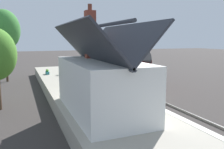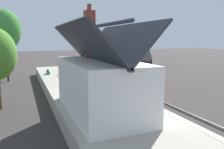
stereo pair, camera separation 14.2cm
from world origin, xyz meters
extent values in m
plane|color=#383330|center=(0.00, 0.00, 0.00)|extent=(160.00, 160.00, 0.00)
cube|color=#A39B8C|center=(0.00, 3.68, 0.50)|extent=(32.00, 5.36, 1.00)
cube|color=beige|center=(0.00, 1.18, 1.01)|extent=(32.00, 0.36, 0.02)
cube|color=gray|center=(0.00, -1.62, 0.07)|extent=(52.00, 0.08, 0.14)
cube|color=gray|center=(0.00, -0.18, 0.07)|extent=(52.00, 0.08, 0.14)
cube|color=black|center=(5.77, -0.90, 0.35)|extent=(9.76, 2.29, 0.70)
cube|color=maroon|center=(5.77, -0.90, 1.85)|extent=(10.60, 2.70, 2.30)
cylinder|color=#515154|center=(5.77, -0.90, 3.00)|extent=(10.60, 2.65, 2.65)
cube|color=black|center=(5.77, 0.47, 2.14)|extent=(9.01, 0.03, 0.80)
cylinder|color=black|center=(8.95, -0.90, 0.35)|extent=(0.70, 2.16, 0.70)
cylinder|color=black|center=(2.59, -0.90, 0.35)|extent=(0.70, 2.16, 0.70)
cube|color=black|center=(11.09, -0.90, 2.25)|extent=(0.04, 2.16, 0.90)
cylinder|color=#F2EDCC|center=(11.11, -0.90, 1.27)|extent=(0.06, 0.24, 0.24)
cube|color=red|center=(11.15, -0.90, 0.82)|extent=(0.16, 2.56, 0.24)
cube|color=white|center=(-5.22, 4.35, 2.34)|extent=(6.93, 3.21, 2.68)
cube|color=#2D3038|center=(-5.22, 3.55, 4.55)|extent=(7.43, 1.85, 2.01)
cube|color=#2D3038|center=(-5.22, 5.15, 4.55)|extent=(7.43, 1.85, 2.01)
cylinder|color=#2D3038|center=(-5.22, 4.35, 5.43)|extent=(7.43, 0.16, 0.16)
cube|color=brown|center=(-3.43, 4.35, 5.02)|extent=(0.56, 0.56, 2.69)
cylinder|color=brown|center=(-3.43, 4.35, 6.55)|extent=(0.24, 0.24, 0.36)
cube|color=teal|center=(-4.45, 2.73, 2.05)|extent=(0.90, 0.06, 2.10)
cube|color=teal|center=(-5.85, 2.73, 2.70)|extent=(0.80, 0.05, 1.10)
cube|color=teal|center=(-3.05, 2.73, 2.70)|extent=(0.80, 0.05, 1.10)
cube|color=brown|center=(2.63, 3.22, 1.45)|extent=(1.42, 0.46, 0.06)
cube|color=brown|center=(2.64, 3.04, 1.68)|extent=(1.40, 0.17, 0.40)
cube|color=black|center=(2.07, 3.19, 1.22)|extent=(0.08, 0.36, 0.44)
cube|color=black|center=(3.19, 3.24, 1.22)|extent=(0.08, 0.36, 0.44)
cube|color=brown|center=(9.99, 3.20, 1.45)|extent=(1.42, 0.46, 0.06)
cube|color=brown|center=(10.00, 3.02, 1.68)|extent=(1.40, 0.16, 0.40)
cube|color=black|center=(9.43, 3.18, 1.22)|extent=(0.08, 0.36, 0.44)
cube|color=black|center=(10.55, 3.22, 1.22)|extent=(0.08, 0.36, 0.44)
cube|color=teal|center=(0.98, 3.06, 1.19)|extent=(0.85, 0.32, 0.38)
ellipsoid|color=#2D7233|center=(0.98, 3.06, 1.50)|extent=(0.76, 0.29, 0.29)
cylinder|color=black|center=(8.77, 3.39, 1.15)|extent=(0.36, 0.36, 0.31)
ellipsoid|color=#2D7233|center=(8.77, 3.39, 1.45)|extent=(0.40, 0.40, 0.42)
cube|color=teal|center=(9.14, 5.47, 1.14)|extent=(0.89, 0.32, 0.29)
ellipsoid|color=#4C8C2D|center=(9.14, 5.47, 1.40)|extent=(0.80, 0.29, 0.29)
cone|color=teal|center=(8.24, 3.98, 1.19)|extent=(0.44, 0.44, 0.39)
cylinder|color=teal|center=(8.24, 3.98, 1.03)|extent=(0.24, 0.24, 0.06)
ellipsoid|color=#4C8C2D|center=(8.24, 3.98, 1.58)|extent=(0.55, 0.55, 0.59)
cone|color=gray|center=(6.31, 2.41, 1.15)|extent=(0.35, 0.35, 0.31)
cylinder|color=gray|center=(6.31, 2.41, 1.03)|extent=(0.19, 0.19, 0.06)
ellipsoid|color=olive|center=(6.31, 2.41, 1.45)|extent=(0.41, 0.41, 0.49)
cylinder|color=black|center=(5.97, 1.56, 2.76)|extent=(0.10, 0.10, 3.52)
cylinder|color=black|center=(5.97, 1.56, 4.36)|extent=(0.05, 0.50, 0.05)
cube|color=beige|center=(5.97, 1.56, 4.65)|extent=(0.24, 0.24, 0.32)
cone|color=black|center=(5.97, 1.56, 4.87)|extent=(0.32, 0.32, 0.14)
cylinder|color=#4C3828|center=(11.87, 9.58, 2.12)|extent=(0.25, 0.25, 4.24)
ellipsoid|color=#3D8438|center=(11.87, 9.58, 5.78)|extent=(3.73, 3.39, 4.40)
camera|label=1|loc=(-16.35, 8.23, 4.77)|focal=36.93mm
camera|label=2|loc=(-16.40, 8.10, 4.77)|focal=36.93mm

